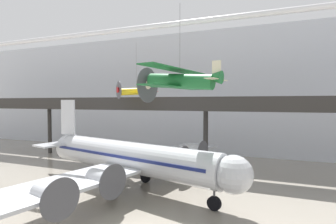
{
  "coord_description": "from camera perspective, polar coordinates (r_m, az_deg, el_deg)",
  "views": [
    {
      "loc": [
        9.01,
        -16.33,
        9.73
      ],
      "look_at": [
        -1.02,
        8.97,
        8.68
      ],
      "focal_mm": 28.0,
      "sensor_mm": 36.0,
      "label": 1
    }
  ],
  "objects": [
    {
      "name": "ceiling_truss_beam",
      "position": [
        30.98,
        3.99,
        18.85
      ],
      "size": [
        120.0,
        0.6,
        0.6
      ],
      "color": "silver"
    },
    {
      "name": "mezzanine_walkway",
      "position": [
        37.97,
        7.88,
        0.75
      ],
      "size": [
        110.0,
        3.2,
        10.45
      ],
      "color": "#2D2B28",
      "rests_on": "ground"
    },
    {
      "name": "airliner_silver_main",
      "position": [
        30.26,
        -8.9,
        -9.69
      ],
      "size": [
        28.42,
        32.84,
        10.0
      ],
      "rotation": [
        0.0,
        0.0,
        -0.24
      ],
      "color": "silver",
      "rests_on": "ground"
    },
    {
      "name": "hangar_back_wall",
      "position": [
        50.47,
        11.35,
        4.19
      ],
      "size": [
        140.0,
        3.0,
        23.01
      ],
      "color": "silver",
      "rests_on": "ground"
    },
    {
      "name": "suspended_plane_green_biplane",
      "position": [
        22.98,
        2.54,
        6.83
      ],
      "size": [
        7.73,
        9.38,
        8.6
      ],
      "rotation": [
        0.0,
        0.0,
        2.97
      ],
      "color": "#1E6B33"
    },
    {
      "name": "suspended_plane_yellow_lowwing",
      "position": [
        38.22,
        -6.91,
        4.45
      ],
      "size": [
        6.09,
        5.96,
        8.09
      ],
      "rotation": [
        0.0,
        0.0,
        3.99
      ],
      "color": "yellow"
    }
  ]
}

